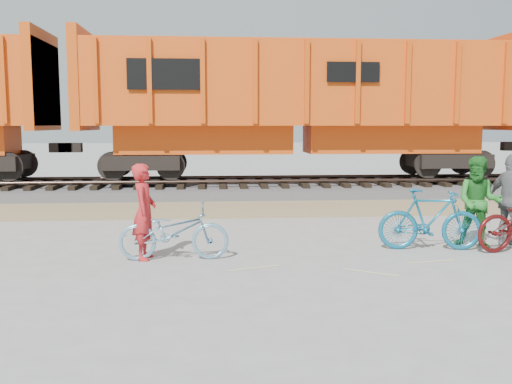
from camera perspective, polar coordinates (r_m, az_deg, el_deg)
ground at (r=10.07m, az=5.12°, el=-6.37°), size 120.00×120.00×0.00m
gravel_strip at (r=15.43m, az=1.69°, el=-1.69°), size 120.00×3.00×0.02m
ballast_bed at (r=18.86m, az=0.53°, el=0.30°), size 120.00×4.00×0.30m
track at (r=18.83m, az=0.53°, el=1.28°), size 120.00×2.60×0.24m
hopper_car_center at (r=18.90m, az=4.28°, el=8.97°), size 14.00×3.13×4.65m
bicycle_blue at (r=9.76m, az=-8.21°, el=-3.93°), size 1.86×0.68×0.97m
bicycle_teal at (r=10.87m, az=17.02°, el=-2.65°), size 1.93×0.78×1.13m
person_solo at (r=9.84m, az=-11.12°, el=-1.94°), size 0.43×0.62×1.63m
person_man at (r=11.41m, az=21.38°, el=-0.92°), size 1.04×0.97×1.70m
person_woman at (r=11.70m, az=24.19°, el=-0.74°), size 0.77×1.11×1.75m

